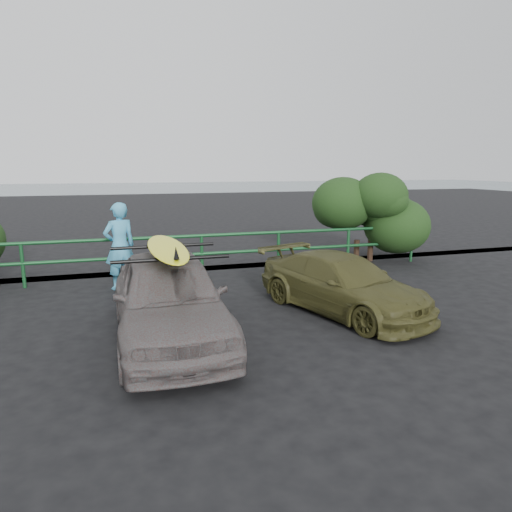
{
  "coord_description": "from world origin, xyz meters",
  "views": [
    {
      "loc": [
        -0.9,
        -5.91,
        2.67
      ],
      "look_at": [
        1.5,
        2.04,
        1.03
      ],
      "focal_mm": 32.0,
      "sensor_mm": 36.0,
      "label": 1
    }
  ],
  "objects_px": {
    "sedan": "(169,298)",
    "surfboard": "(167,248)",
    "olive_vehicle": "(342,284)",
    "guardrail": "(161,257)",
    "man": "(120,246)"
  },
  "relations": [
    {
      "from": "sedan",
      "to": "olive_vehicle",
      "type": "relative_size",
      "value": 1.1
    },
    {
      "from": "olive_vehicle",
      "to": "guardrail",
      "type": "bearing_deg",
      "value": 111.14
    },
    {
      "from": "olive_vehicle",
      "to": "man",
      "type": "xyz_separation_m",
      "value": [
        -3.91,
        2.88,
        0.43
      ]
    },
    {
      "from": "sedan",
      "to": "man",
      "type": "xyz_separation_m",
      "value": [
        -0.68,
        3.41,
        0.27
      ]
    },
    {
      "from": "sedan",
      "to": "olive_vehicle",
      "type": "height_order",
      "value": "sedan"
    },
    {
      "from": "guardrail",
      "to": "man",
      "type": "distance_m",
      "value": 1.22
    },
    {
      "from": "guardrail",
      "to": "sedan",
      "type": "distance_m",
      "value": 4.09
    },
    {
      "from": "guardrail",
      "to": "olive_vehicle",
      "type": "relative_size",
      "value": 3.84
    },
    {
      "from": "surfboard",
      "to": "guardrail",
      "type": "bearing_deg",
      "value": 86.27
    },
    {
      "from": "guardrail",
      "to": "surfboard",
      "type": "distance_m",
      "value": 4.19
    },
    {
      "from": "olive_vehicle",
      "to": "man",
      "type": "relative_size",
      "value": 1.91
    },
    {
      "from": "man",
      "to": "surfboard",
      "type": "bearing_deg",
      "value": 81.41
    },
    {
      "from": "sedan",
      "to": "surfboard",
      "type": "xyz_separation_m",
      "value": [
        -0.0,
        -0.0,
        0.78
      ]
    },
    {
      "from": "sedan",
      "to": "man",
      "type": "bearing_deg",
      "value": 100.94
    },
    {
      "from": "guardrail",
      "to": "olive_vehicle",
      "type": "xyz_separation_m",
      "value": [
        2.98,
        -3.56,
        0.01
      ]
    }
  ]
}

